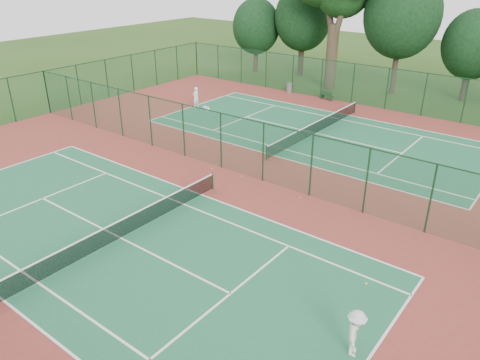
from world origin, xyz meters
name	(u,v)px	position (x,y,z in m)	size (l,w,h in m)	color
ground	(241,174)	(0.00, 0.00, 0.00)	(120.00, 120.00, 0.00)	#284716
red_pad	(241,174)	(0.00, 0.00, 0.01)	(40.00, 36.00, 0.01)	maroon
court_near	(121,238)	(0.00, -9.00, 0.01)	(23.77, 10.97, 0.01)	#1E613F
court_far	(316,133)	(0.00, 9.00, 0.01)	(23.77, 10.97, 0.01)	#1E613F
fence_north	(370,86)	(0.00, 18.00, 1.76)	(40.00, 0.09, 3.50)	#194B2F
fence_west	(47,92)	(-20.00, 0.00, 1.76)	(0.09, 36.00, 3.50)	#174626
fence_divider	(241,146)	(0.00, 0.00, 1.76)	(40.00, 0.09, 3.50)	#184927
tennis_net_near	(120,228)	(0.00, -9.00, 0.54)	(0.10, 12.90, 0.97)	#163E24
tennis_net_far	(317,126)	(0.00, 9.00, 0.54)	(0.10, 12.90, 0.97)	#153B1F
player_near	(355,333)	(11.38, -8.92, 0.87)	(1.09, 0.63, 1.69)	silver
player_far	(196,97)	(-11.38, 8.48, 0.91)	(0.65, 0.43, 1.79)	white
trash_bin	(289,88)	(-7.76, 17.60, 0.50)	(0.54, 0.54, 0.97)	gray
bench	(327,95)	(-3.74, 17.54, 0.44)	(1.39, 0.64, 0.82)	#12351B
kit_bag	(206,108)	(-10.31, 8.54, 0.14)	(0.68, 0.26, 0.26)	silver
stray_ball_a	(242,176)	(0.28, -0.34, 0.04)	(0.06, 0.06, 0.06)	#CAD231
stray_ball_b	(300,197)	(4.39, -0.54, 0.04)	(0.07, 0.07, 0.07)	yellow
stray_ball_c	(212,168)	(-1.84, -0.55, 0.05)	(0.07, 0.07, 0.07)	#D2E635
evergreen_row	(399,92)	(0.50, 24.25, 0.00)	(39.00, 5.00, 12.00)	black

